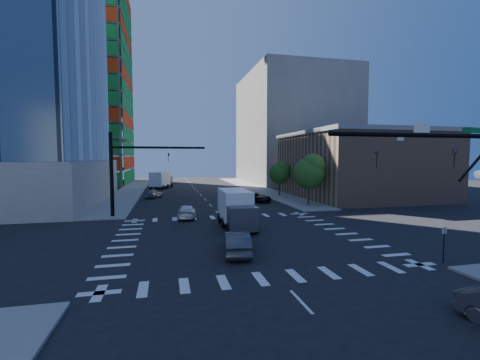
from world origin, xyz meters
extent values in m
plane|color=black|center=(0.00, 0.00, 0.00)|extent=(160.00, 160.00, 0.00)
cube|color=silver|center=(0.00, 0.00, 0.01)|extent=(20.00, 20.00, 0.01)
cube|color=gray|center=(12.50, 40.00, 0.07)|extent=(5.00, 60.00, 0.15)
cube|color=gray|center=(-12.50, 40.00, 0.07)|extent=(5.00, 60.00, 0.15)
cube|color=#188530|center=(-14.90, 62.00, 24.50)|extent=(0.12, 24.00, 49.00)
cube|color=red|center=(-27.50, 49.40, 24.50)|extent=(24.00, 0.12, 49.00)
cube|color=#9D765B|center=(25.00, 22.00, 5.00)|extent=(20.00, 22.00, 10.00)
cube|color=slate|center=(25.00, 22.00, 10.30)|extent=(20.50, 22.50, 0.60)
cube|color=slate|center=(27.00, 55.00, 14.00)|extent=(24.00, 30.00, 28.00)
cylinder|color=black|center=(6.50, -11.50, 7.55)|extent=(10.00, 0.24, 0.24)
cylinder|color=black|center=(10.10, -11.50, 6.45)|extent=(2.50, 0.14, 2.50)
imported|color=black|center=(8.50, -11.50, 6.45)|extent=(0.16, 0.20, 1.00)
imported|color=black|center=(4.00, -11.50, 6.45)|extent=(0.16, 0.20, 1.00)
cube|color=white|center=(6.50, -11.50, 7.90)|extent=(0.90, 0.04, 0.50)
cube|color=#0D602E|center=(9.50, -11.50, 7.85)|extent=(1.10, 0.04, 0.28)
sphere|color=white|center=(10.40, -11.25, 5.55)|extent=(0.44, 0.44, 0.44)
cylinder|color=black|center=(-11.50, 11.50, 4.65)|extent=(0.40, 0.40, 9.00)
cylinder|color=black|center=(-6.50, 11.50, 7.55)|extent=(10.00, 0.24, 0.24)
imported|color=black|center=(-5.50, 11.50, 6.45)|extent=(0.16, 0.20, 1.00)
cylinder|color=#382316|center=(12.50, 14.00, 1.29)|extent=(0.20, 0.20, 2.27)
sphere|color=#124515|center=(12.50, 14.00, 4.38)|extent=(4.16, 4.16, 4.16)
sphere|color=#4A7D29|center=(12.90, 13.70, 5.35)|extent=(3.25, 3.25, 3.25)
cylinder|color=#382316|center=(12.80, 26.00, 1.11)|extent=(0.20, 0.20, 1.92)
sphere|color=#124515|center=(12.80, 26.00, 3.72)|extent=(3.52, 3.52, 3.52)
sphere|color=#4A7D29|center=(13.20, 25.70, 4.55)|extent=(2.75, 2.75, 2.75)
cylinder|color=black|center=(10.70, -9.00, 1.10)|extent=(0.06, 0.06, 2.20)
cube|color=silver|center=(10.70, -9.00, 2.00)|extent=(0.30, 0.03, 0.40)
imported|color=black|center=(7.10, 19.74, 0.67)|extent=(3.99, 5.30, 1.34)
imported|color=white|center=(-3.72, 9.42, 0.67)|extent=(2.25, 4.75, 1.34)
imported|color=#929399|center=(-7.75, 27.93, 0.71)|extent=(3.08, 4.48, 1.42)
imported|color=#424246|center=(-1.24, -4.35, 0.76)|extent=(2.31, 4.82, 1.52)
cube|color=white|center=(0.47, 3.44, 2.01)|extent=(2.67, 5.35, 2.75)
cube|color=#414248|center=(0.47, 3.44, 1.32)|extent=(2.48, 1.96, 2.01)
cube|color=white|center=(-6.71, 43.84, 2.08)|extent=(4.24, 6.02, 2.84)
cube|color=#414248|center=(-6.71, 43.84, 1.37)|extent=(3.01, 2.67, 2.08)
camera|label=1|loc=(-5.81, -24.97, 6.44)|focal=24.00mm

